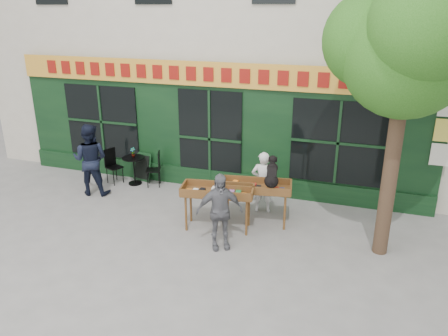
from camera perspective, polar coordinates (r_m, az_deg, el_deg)
The scene contains 13 objects.
ground at distance 9.79m, azimuth -6.51°, elevation -7.48°, with size 80.00×80.00×0.00m, color slate.
street_tree at distance 8.19m, azimuth 23.36°, elevation 15.70°, with size 3.05×2.90×5.60m.
book_cart_center at distance 9.53m, azimuth 4.18°, elevation -2.73°, with size 1.58×0.86×0.99m.
dog at distance 9.23m, azimuth 6.28°, elevation -0.44°, with size 0.34×0.60×0.60m, color black, non-canonical shape.
woman at distance 10.14m, azimuth 5.10°, elevation -1.84°, with size 0.53×0.35×1.46m, color silver.
book_cart_right at distance 9.28m, azimuth -0.84°, elevation -3.32°, with size 1.58×0.85×0.99m.
man_right at distance 8.56m, azimuth -0.61°, elevation -5.70°, with size 0.92×0.38×1.57m, color #5A5B60.
bistro_table at distance 11.98m, azimuth -11.69°, elevation 0.37°, with size 0.60×0.60×0.76m.
bistro_chair_left at distance 12.25m, azimuth -14.42°, elevation 0.66°, with size 0.48×0.47×0.95m.
bistro_chair_right at distance 11.75m, azimuth -8.82°, elevation 0.24°, with size 0.47×0.47×0.95m.
potted_plant at distance 11.87m, azimuth -11.81°, elevation 2.01°, with size 0.15×0.10×0.28m, color gray.
man_left at distance 11.52m, azimuth -17.06°, elevation 1.07°, with size 0.90×0.70×1.85m, color black.
chalkboard at distance 12.25m, azimuth -10.65°, elevation 0.17°, with size 0.58×0.29×0.79m.
Camera 1 is at (3.79, -7.80, 4.54)m, focal length 35.00 mm.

